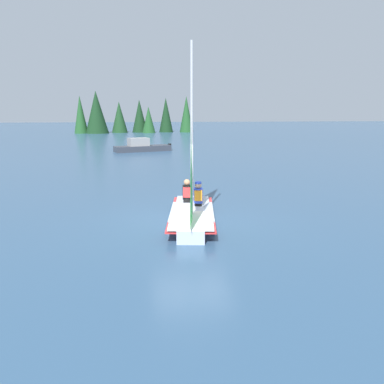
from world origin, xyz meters
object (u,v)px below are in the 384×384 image
at_px(sailor_helm, 198,198).
at_px(motorboat_distant, 142,147).
at_px(sailor_crew, 187,195).
at_px(sailboat_main, 192,196).

xyz_separation_m(sailor_helm, motorboat_distant, (1.30, -21.92, -0.21)).
height_order(sailor_helm, sailor_crew, sailor_helm).
bearing_deg(motorboat_distant, sailboat_main, 75.90).
xyz_separation_m(sailor_crew, motorboat_distant, (1.00, -21.36, -0.20)).
distance_m(sailboat_main, sailor_crew, 1.16).
bearing_deg(sailor_helm, motorboat_distant, -166.63).
distance_m(sailboat_main, sailor_helm, 0.69).
bearing_deg(sailor_helm, sailor_crew, -142.17).
xyz_separation_m(sailboat_main, sailor_helm, (-0.30, -0.58, -0.20)).
relative_size(sailor_helm, motorboat_distant, 0.22).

